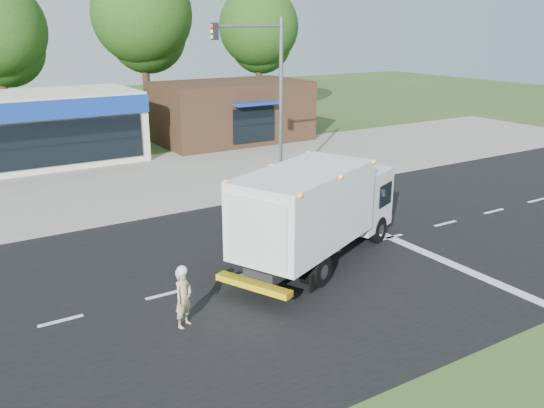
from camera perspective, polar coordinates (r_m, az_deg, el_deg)
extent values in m
plane|color=#385123|center=(20.28, 5.41, -4.95)|extent=(120.00, 120.00, 0.00)
cube|color=black|center=(20.28, 5.41, -4.94)|extent=(60.00, 14.00, 0.02)
cube|color=gray|center=(26.84, -5.24, 0.82)|extent=(60.00, 2.40, 0.12)
cube|color=gray|center=(31.97, -9.98, 3.23)|extent=(60.00, 9.00, 0.02)
cube|color=silver|center=(16.87, -20.20, -10.80)|extent=(1.20, 0.15, 0.01)
cube|color=silver|center=(17.57, -10.55, -8.79)|extent=(1.20, 0.15, 0.01)
cube|color=silver|center=(18.73, -1.97, -6.77)|extent=(1.20, 0.15, 0.01)
cube|color=silver|center=(20.27, 5.41, -4.91)|extent=(1.20, 0.15, 0.01)
cube|color=silver|center=(22.12, 11.62, -3.26)|extent=(1.20, 0.15, 0.01)
cube|color=silver|center=(24.20, 16.80, -1.85)|extent=(1.20, 0.15, 0.01)
cube|color=silver|center=(26.45, 21.12, -0.66)|extent=(1.20, 0.15, 0.01)
cube|color=silver|center=(28.84, 24.75, 0.34)|extent=(1.20, 0.15, 0.01)
cube|color=silver|center=(20.23, 17.46, -5.72)|extent=(0.40, 7.00, 0.01)
cube|color=black|center=(18.66, 3.10, -4.55)|extent=(5.11, 3.05, 0.36)
cube|color=silver|center=(21.43, 8.12, 0.70)|extent=(2.78, 2.86, 2.16)
cube|color=black|center=(22.23, 9.24, 1.81)|extent=(0.94, 1.84, 0.93)
cube|color=white|center=(18.17, 3.17, -0.33)|extent=(5.70, 4.36, 2.42)
cube|color=silver|center=(16.13, -1.53, -2.84)|extent=(0.90, 1.90, 1.95)
cube|color=yellow|center=(16.58, -1.86, -8.03)|extent=(1.34, 2.40, 0.19)
cube|color=orange|center=(17.85, 3.23, 3.28)|extent=(5.53, 4.32, 0.08)
cylinder|color=black|center=(22.22, 5.79, -1.58)|extent=(1.03, 0.69, 0.99)
cylinder|color=black|center=(21.44, 10.41, -2.50)|extent=(1.03, 0.69, 0.99)
cylinder|color=black|center=(18.69, -0.77, -5.23)|extent=(1.03, 0.69, 0.99)
cylinder|color=black|center=(17.70, 4.77, -6.63)|extent=(1.03, 0.69, 0.99)
imported|color=tan|center=(15.46, -8.78, -9.20)|extent=(0.71, 0.64, 1.63)
sphere|color=white|center=(15.13, -8.92, -6.55)|extent=(0.28, 0.28, 0.28)
cube|color=#382316|center=(39.84, -4.06, 9.14)|extent=(10.00, 6.00, 4.00)
cube|color=#113398|center=(37.04, -1.79, 9.96)|extent=(3.00, 1.20, 0.20)
cube|color=black|center=(37.29, -1.81, 7.83)|extent=(3.00, 0.12, 2.20)
cylinder|color=gray|center=(26.96, 0.88, 9.53)|extent=(0.18, 0.18, 8.00)
cylinder|color=gray|center=(25.82, -2.39, 17.19)|extent=(3.40, 0.12, 0.12)
cube|color=black|center=(25.07, -5.70, 16.66)|extent=(0.25, 0.25, 0.70)
cylinder|color=#332114|center=(43.38, -25.01, 10.17)|extent=(0.56, 0.56, 6.86)
sphere|color=#214614|center=(43.76, -24.89, 13.73)|extent=(5.10, 5.10, 5.10)
cylinder|color=#332114|center=(45.70, -12.38, 12.27)|extent=(0.56, 0.56, 7.84)
sphere|color=#214614|center=(45.55, -12.76, 17.88)|extent=(7.39, 7.39, 7.39)
sphere|color=#214614|center=(46.19, -12.25, 16.09)|extent=(5.82, 5.82, 5.82)
cylinder|color=#332114|center=(50.02, -1.29, 12.58)|extent=(0.56, 0.56, 7.00)
sphere|color=#214614|center=(49.85, -1.32, 17.17)|extent=(6.60, 6.60, 6.60)
sphere|color=#214614|center=(50.55, -1.11, 15.70)|extent=(5.20, 5.20, 5.20)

